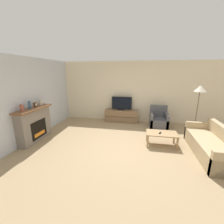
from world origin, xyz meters
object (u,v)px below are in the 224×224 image
at_px(fireplace, 34,124).
at_px(mantel_vase_right, 41,102).
at_px(floor_lamp, 200,91).
at_px(coffee_table, 162,135).
at_px(remote, 160,133).
at_px(mantel_vase_centre_left, 30,105).
at_px(armchair, 158,121).
at_px(tv, 122,104).
at_px(mantel_vase_left, 22,108).
at_px(tv_stand, 121,116).
at_px(couch, 213,146).
at_px(mantel_clock, 35,105).

xyz_separation_m(fireplace, mantel_vase_right, (0.02, 0.43, 0.65)).
relative_size(mantel_vase_right, floor_lamp, 0.12).
height_order(coffee_table, remote, remote).
bearing_deg(mantel_vase_centre_left, armchair, 27.38).
relative_size(tv, remote, 5.88).
bearing_deg(tv, mantel_vase_left, -131.53).
bearing_deg(fireplace, mantel_vase_right, 87.76).
bearing_deg(coffee_table, tv_stand, 126.38).
xyz_separation_m(couch, floor_lamp, (-0.00, 1.46, 1.32)).
xyz_separation_m(tv, armchair, (1.59, -0.42, -0.56)).
height_order(mantel_vase_left, mantel_vase_right, mantel_vase_left).
distance_m(mantel_vase_left, armchair, 4.92).
distance_m(tv, coffee_table, 2.60).
bearing_deg(remote, floor_lamp, 64.66).
height_order(tv_stand, remote, tv_stand).
height_order(mantel_vase_centre_left, coffee_table, mantel_vase_centre_left).
distance_m(remote, floor_lamp, 2.15).
height_order(mantel_clock, armchair, mantel_clock).
distance_m(fireplace, coffee_table, 4.12).
relative_size(mantel_vase_right, tv, 0.24).
relative_size(mantel_vase_left, tv, 0.25).
bearing_deg(coffee_table, mantel_vase_left, -168.42).
relative_size(mantel_clock, couch, 0.07).
bearing_deg(floor_lamp, mantel_clock, -165.40).
bearing_deg(mantel_vase_right, floor_lamp, 11.71).
distance_m(fireplace, couch, 5.41).
relative_size(mantel_vase_right, couch, 0.10).
height_order(mantel_vase_left, remote, mantel_vase_left).
distance_m(mantel_clock, tv_stand, 3.57).
height_order(tv, couch, tv).
height_order(mantel_vase_centre_left, tv_stand, mantel_vase_centre_left).
bearing_deg(mantel_vase_right, coffee_table, -0.31).
height_order(mantel_vase_centre_left, floor_lamp, floor_lamp).
relative_size(tv_stand, tv, 1.65).
distance_m(mantel_vase_left, mantel_clock, 0.57).
bearing_deg(mantel_vase_right, mantel_vase_centre_left, -90.00).
height_order(mantel_vase_centre_left, tv, mantel_vase_centre_left).
height_order(remote, couch, couch).
bearing_deg(coffee_table, couch, -14.14).
bearing_deg(coffee_table, floor_lamp, 41.17).
xyz_separation_m(tv_stand, couch, (2.82, -2.39, -0.01)).
height_order(mantel_vase_centre_left, remote, mantel_vase_centre_left).
relative_size(mantel_vase_left, remote, 1.47).
bearing_deg(remote, fireplace, -151.06).
bearing_deg(mantel_vase_left, mantel_clock, 89.92).
relative_size(tv, coffee_table, 0.98).
relative_size(mantel_vase_centre_left, armchair, 0.29).
bearing_deg(coffee_table, mantel_vase_right, 179.69).
height_order(mantel_clock, coffee_table, mantel_clock).
xyz_separation_m(fireplace, mantel_vase_left, (0.02, -0.43, 0.65)).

